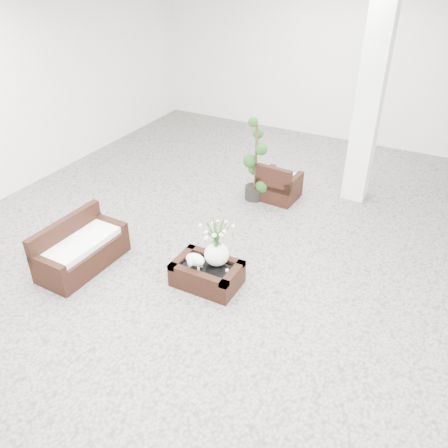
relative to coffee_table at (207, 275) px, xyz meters
The scene contains 9 objects.
ground 0.74m from the coffee_table, 95.08° to the left, with size 11.00×11.00×0.00m, color gray.
column 4.03m from the coffee_table, 72.10° to the left, with size 0.40×0.40×3.50m, color white.
coffee_table is the anchor object (origin of this frame).
sheep_figurine 0.30m from the coffee_table, 140.19° to the right, with size 0.28×0.23×0.21m, color white.
planter_narcissus 0.57m from the coffee_table, 45.00° to the left, with size 0.44×0.44×0.80m, color white, non-canonical shape.
tealight 0.35m from the coffee_table, ahead, with size 0.04×0.04×0.03m, color white.
armchair 2.80m from the coffee_table, 91.52° to the left, with size 0.67×0.64×0.71m, color black.
loveseat 1.87m from the coffee_table, 164.93° to the right, with size 1.33×0.64×0.71m, color black.
topiary 2.67m from the coffee_table, 100.17° to the left, with size 0.40×0.40×1.52m, color #193D13, non-canonical shape.
Camera 1 is at (2.65, -5.09, 4.12)m, focal length 37.31 mm.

